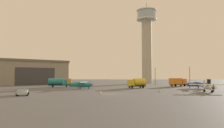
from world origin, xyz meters
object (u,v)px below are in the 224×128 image
at_px(truck_box_orange, 178,82).
at_px(light_post_west, 190,74).
at_px(control_tower, 147,38).
at_px(airplane_blue, 198,84).
at_px(traffic_cone_near_right, 100,93).
at_px(airplane_teal, 80,84).
at_px(car_silver, 23,92).
at_px(traffic_cone_mid_apron, 159,91).
at_px(truck_fuel_tanker_yellow, 137,83).
at_px(light_post_east, 155,74).
at_px(airplane_white, 209,87).
at_px(car_white, 85,85).
at_px(truck_fuel_tanker_teal, 59,82).

bearing_deg(truck_box_orange, light_post_west, 25.39).
distance_m(control_tower, airplane_blue, 52.84).
distance_m(airplane_blue, traffic_cone_near_right, 35.51).
height_order(airplane_teal, traffic_cone_near_right, airplane_teal).
xyz_separation_m(control_tower, car_silver, (-31.33, -73.37, -22.89)).
bearing_deg(car_silver, traffic_cone_mid_apron, -91.23).
bearing_deg(traffic_cone_near_right, truck_fuel_tanker_yellow, 69.05).
xyz_separation_m(light_post_east, traffic_cone_near_right, (-17.88, -48.07, -4.22)).
relative_size(airplane_blue, traffic_cone_mid_apron, 14.52).
distance_m(airplane_blue, traffic_cone_mid_apron, 21.25).
height_order(airplane_white, car_white, airplane_white).
relative_size(airplane_blue, truck_fuel_tanker_teal, 1.29).
relative_size(airplane_teal, traffic_cone_near_right, 15.71).
bearing_deg(airplane_teal, traffic_cone_mid_apron, -27.36).
height_order(truck_fuel_tanker_yellow, light_post_west, light_post_west).
distance_m(truck_fuel_tanker_teal, traffic_cone_near_right, 33.15).
distance_m(light_post_west, traffic_cone_near_right, 54.11).
relative_size(truck_fuel_tanker_yellow, light_post_west, 0.79).
bearing_deg(airplane_teal, car_silver, -105.64).
height_order(control_tower, truck_fuel_tanker_teal, control_tower).
bearing_deg(control_tower, truck_fuel_tanker_teal, -129.56).
height_order(airplane_white, car_silver, airplane_white).
xyz_separation_m(airplane_teal, light_post_west, (39.15, 25.75, 3.22)).
height_order(truck_box_orange, traffic_cone_mid_apron, truck_box_orange).
bearing_deg(car_white, light_post_east, -20.05).
bearing_deg(truck_fuel_tanker_teal, airplane_blue, -18.13).
relative_size(control_tower, airplane_white, 4.67).
bearing_deg(traffic_cone_near_right, light_post_east, 69.60).
xyz_separation_m(control_tower, airplane_teal, (-24.56, -50.96, -22.24)).
height_order(truck_fuel_tanker_teal, truck_box_orange, truck_box_orange).
distance_m(truck_box_orange, light_post_east, 14.05).
bearing_deg(truck_box_orange, control_tower, 78.24).
xyz_separation_m(airplane_teal, traffic_cone_mid_apron, (21.34, -11.59, -1.07)).
distance_m(light_post_east, traffic_cone_near_right, 51.46).
xyz_separation_m(airplane_blue, light_post_west, (3.74, 21.45, 3.30)).
bearing_deg(truck_box_orange, traffic_cone_mid_apron, -135.76).
xyz_separation_m(airplane_white, truck_fuel_tanker_yellow, (-16.37, 15.06, 0.42)).
distance_m(control_tower, light_post_east, 28.57).
xyz_separation_m(car_silver, light_post_east, (32.70, 52.16, 3.80)).
bearing_deg(light_post_east, traffic_cone_mid_apron, -96.35).
distance_m(car_white, traffic_cone_near_right, 31.25).
xyz_separation_m(car_silver, traffic_cone_mid_apron, (28.10, 10.83, -0.42)).
relative_size(truck_box_orange, car_white, 1.44).
bearing_deg(airplane_teal, airplane_white, -15.92).
xyz_separation_m(control_tower, truck_box_orange, (7.84, -33.35, -21.94)).
height_order(truck_box_orange, light_post_west, light_post_west).
xyz_separation_m(light_post_west, light_post_east, (-13.21, 3.99, -0.08)).
bearing_deg(traffic_cone_near_right, traffic_cone_mid_apron, 26.89).
bearing_deg(airplane_blue, traffic_cone_near_right, 53.83).
height_order(car_white, light_post_east, light_post_east).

